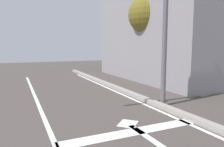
% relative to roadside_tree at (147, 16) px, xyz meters
% --- Properties ---
extents(lane_line_center, '(0.12, 20.00, 0.01)m').
position_rel_roadside_tree_xyz_m(lane_line_center, '(-5.91, -5.23, -3.61)').
color(lane_line_center, white).
rests_on(lane_line_center, ground).
extents(lane_line_curbside, '(0.12, 20.00, 0.01)m').
position_rel_roadside_tree_xyz_m(lane_line_curbside, '(-2.58, -5.23, -3.61)').
color(lane_line_curbside, white).
rests_on(lane_line_curbside, ground).
extents(stop_bar, '(3.48, 0.40, 0.01)m').
position_rel_roadside_tree_xyz_m(stop_bar, '(-4.17, -5.72, -3.61)').
color(stop_bar, white).
rests_on(stop_bar, ground).
extents(lane_arrow_stem, '(0.16, 1.40, 0.01)m').
position_rel_roadside_tree_xyz_m(lane_arrow_stem, '(-4.00, -6.05, -3.61)').
color(lane_arrow_stem, white).
rests_on(lane_arrow_stem, ground).
extents(lane_arrow_head, '(0.71, 0.71, 0.01)m').
position_rel_roadside_tree_xyz_m(lane_arrow_head, '(-4.00, -5.20, -3.61)').
color(lane_arrow_head, white).
rests_on(lane_arrow_head, ground).
extents(curb_strip, '(0.24, 24.00, 0.14)m').
position_rel_roadside_tree_xyz_m(curb_strip, '(-2.33, -5.23, -3.54)').
color(curb_strip, '#A09691').
rests_on(curb_strip, ground).
extents(roadside_tree, '(2.03, 2.03, 4.67)m').
position_rel_roadside_tree_xyz_m(roadside_tree, '(0.00, 0.00, 0.00)').
color(roadside_tree, brown).
rests_on(roadside_tree, ground).
extents(building_block, '(8.72, 9.18, 6.89)m').
position_rel_roadside_tree_xyz_m(building_block, '(3.93, 0.88, -0.17)').
color(building_block, gray).
rests_on(building_block, ground).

